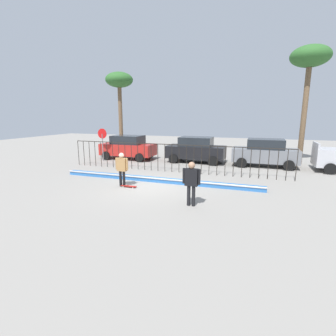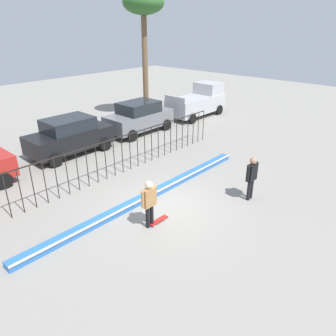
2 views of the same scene
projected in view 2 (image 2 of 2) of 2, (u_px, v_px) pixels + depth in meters
The scene contains 10 objects.
ground_plane at pixel (166, 207), 12.13m from camera, with size 60.00×60.00×0.00m, color gray.
bowl_coping_ledge at pixel (148, 196), 12.66m from camera, with size 11.00×0.41×0.27m.
perimeter_fence at pixel (105, 156), 13.85m from camera, with size 14.04×0.04×1.74m.
skateboarder at pixel (149, 200), 10.59m from camera, with size 0.68×0.26×1.69m.
skateboard at pixel (159, 220), 11.20m from camera, with size 0.80×0.20×0.07m.
camera_operator at pixel (252, 175), 12.26m from camera, with size 0.71×0.26×1.75m.
parked_car_black at pixel (70, 136), 16.64m from camera, with size 4.30×2.12×1.90m.
parked_car_gray at pixel (139, 117), 19.91m from camera, with size 4.30×2.12×1.90m.
pickup_truck at pixel (198, 102), 23.39m from camera, with size 4.70×2.12×2.24m.
palm_tree_tall at pixel (144, 9), 20.17m from camera, with size 2.59×2.59×8.09m.
Camera 2 is at (-7.68, -7.08, 6.34)m, focal length 34.72 mm.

